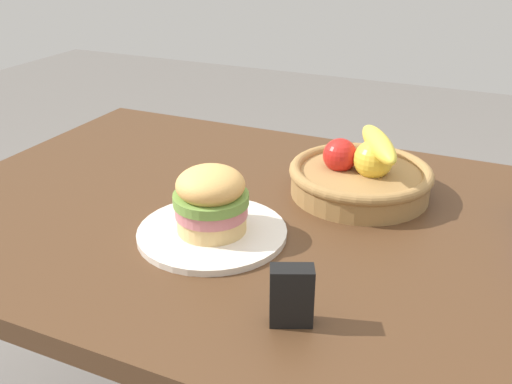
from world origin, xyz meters
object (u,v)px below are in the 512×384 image
object	(u,v)px
plate	(212,232)
fruit_basket	(361,175)
napkin_holder	(292,296)
sandwich	(211,200)

from	to	relation	value
plate	fruit_basket	world-z (taller)	fruit_basket
napkin_holder	plate	bearing A→B (deg)	117.96
sandwich	napkin_holder	bearing A→B (deg)	-38.33
plate	sandwich	bearing A→B (deg)	45.00
sandwich	fruit_basket	world-z (taller)	fruit_basket
sandwich	fruit_basket	bearing A→B (deg)	54.84
plate	sandwich	size ratio (longest dim) A/B	2.01
plate	fruit_basket	distance (m)	0.34
fruit_basket	napkin_holder	distance (m)	0.45
plate	napkin_holder	distance (m)	0.28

